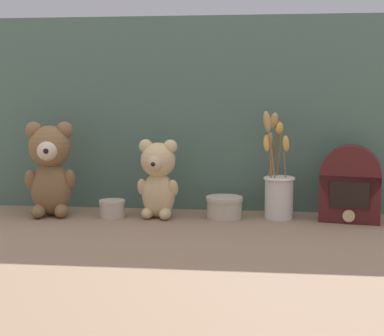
# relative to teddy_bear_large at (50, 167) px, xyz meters

# --- Properties ---
(ground_plane) EXTENTS (4.00, 4.00, 0.00)m
(ground_plane) POSITION_rel_teddy_bear_large_xyz_m (0.45, -0.01, -0.16)
(ground_plane) COLOR #8E7056
(backdrop_wall) EXTENTS (1.52, 0.02, 0.63)m
(backdrop_wall) POSITION_rel_teddy_bear_large_xyz_m (0.45, 0.16, 0.16)
(backdrop_wall) COLOR #4C6B5B
(backdrop_wall) RESTS_ON ground
(teddy_bear_large) EXTENTS (0.17, 0.15, 0.30)m
(teddy_bear_large) POSITION_rel_teddy_bear_large_xyz_m (0.00, 0.00, 0.00)
(teddy_bear_large) COLOR olive
(teddy_bear_large) RESTS_ON ground
(teddy_bear_medium) EXTENTS (0.13, 0.12, 0.25)m
(teddy_bear_medium) POSITION_rel_teddy_bear_large_xyz_m (0.34, 0.01, -0.03)
(teddy_bear_medium) COLOR #DBBC84
(teddy_bear_medium) RESTS_ON ground
(flower_vase) EXTENTS (0.11, 0.12, 0.34)m
(flower_vase) POSITION_rel_teddy_bear_large_xyz_m (0.71, 0.04, -0.06)
(flower_vase) COLOR silver
(flower_vase) RESTS_ON ground
(vintage_radio) EXTENTS (0.19, 0.12, 0.23)m
(vintage_radio) POSITION_rel_teddy_bear_large_xyz_m (0.93, 0.02, -0.04)
(vintage_radio) COLOR #4C1919
(vintage_radio) RESTS_ON ground
(decorative_tin_tall) EXTENTS (0.11, 0.11, 0.07)m
(decorative_tin_tall) POSITION_rel_teddy_bear_large_xyz_m (0.55, 0.03, -0.12)
(decorative_tin_tall) COLOR beige
(decorative_tin_tall) RESTS_ON ground
(decorative_tin_short) EXTENTS (0.08, 0.08, 0.05)m
(decorative_tin_short) POSITION_rel_teddy_bear_large_xyz_m (0.20, -0.00, -0.13)
(decorative_tin_short) COLOR beige
(decorative_tin_short) RESTS_ON ground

